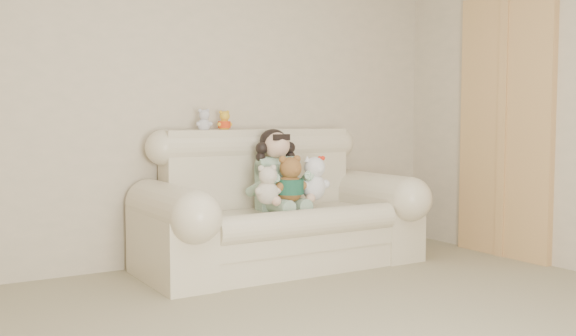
{
  "coord_description": "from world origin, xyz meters",
  "views": [
    {
      "loc": [
        -2.02,
        -2.24,
        1.12
      ],
      "look_at": [
        0.49,
        1.9,
        0.75
      ],
      "focal_mm": 41.34,
      "sensor_mm": 36.0,
      "label": 1
    }
  ],
  "objects": [
    {
      "name": "door_panel",
      "position": [
        2.22,
        1.4,
        1.05
      ],
      "size": [
        0.06,
        0.9,
        2.1
      ],
      "primitive_type": "cube",
      "color": "tan",
      "rests_on": "floor"
    },
    {
      "name": "wall_back",
      "position": [
        0.0,
        2.5,
        1.3
      ],
      "size": [
        4.5,
        0.0,
        4.5
      ],
      "primitive_type": "plane",
      "rotation": [
        1.57,
        0.0,
        0.0
      ],
      "color": "#B9AC93",
      "rests_on": "ground"
    },
    {
      "name": "sofa",
      "position": [
        0.49,
        2.0,
        0.52
      ],
      "size": [
        2.1,
        0.95,
        1.03
      ],
      "primitive_type": null,
      "color": "beige",
      "rests_on": "floor"
    },
    {
      "name": "cream_teddy",
      "position": [
        0.31,
        1.87,
        0.67
      ],
      "size": [
        0.24,
        0.21,
        0.33
      ],
      "primitive_type": null,
      "rotation": [
        0.0,
        0.0,
        -0.22
      ],
      "color": "beige",
      "rests_on": "sofa"
    },
    {
      "name": "seated_child",
      "position": [
        0.5,
        2.08,
        0.73
      ],
      "size": [
        0.44,
        0.51,
        0.62
      ],
      "primitive_type": null,
      "rotation": [
        0.0,
        0.0,
        -0.16
      ],
      "color": "#327344",
      "rests_on": "sofa"
    },
    {
      "name": "white_cat",
      "position": [
        0.72,
        1.89,
        0.7
      ],
      "size": [
        0.31,
        0.28,
        0.4
      ],
      "primitive_type": null,
      "rotation": [
        0.0,
        0.0,
        0.38
      ],
      "color": "white",
      "rests_on": "sofa"
    },
    {
      "name": "brown_teddy",
      "position": [
        0.5,
        1.88,
        0.7
      ],
      "size": [
        0.28,
        0.22,
        0.4
      ],
      "primitive_type": null,
      "rotation": [
        0.0,
        0.0,
        -0.09
      ],
      "color": "brown",
      "rests_on": "sofa"
    },
    {
      "name": "yellow_mini_bear",
      "position": [
        0.21,
        2.37,
        1.11
      ],
      "size": [
        0.15,
        0.14,
        0.19
      ],
      "primitive_type": null,
      "rotation": [
        0.0,
        0.0,
        0.4
      ],
      "color": "yellow",
      "rests_on": "sofa"
    },
    {
      "name": "grey_mini_plush",
      "position": [
        0.03,
        2.36,
        1.11
      ],
      "size": [
        0.16,
        0.14,
        0.21
      ],
      "primitive_type": null,
      "rotation": [
        0.0,
        0.0,
        0.33
      ],
      "color": "silver",
      "rests_on": "sofa"
    }
  ]
}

